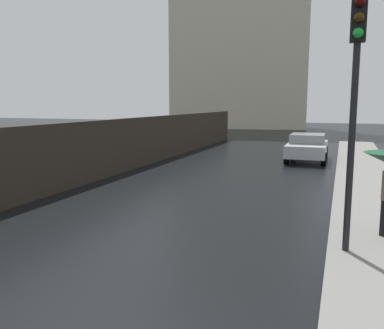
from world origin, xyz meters
name	(u,v)px	position (x,y,z in m)	size (l,w,h in m)	color
car_silver_near_kerb	(307,147)	(2.59, 19.83, 0.70)	(1.90, 4.02, 1.32)	#B2B5BA
traffic_light	(355,80)	(4.32, 6.85, 3.24)	(0.26, 0.39, 4.48)	black
distant_tower	(240,2)	(-7.15, 45.38, 13.83)	(15.47, 8.37, 30.68)	beige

